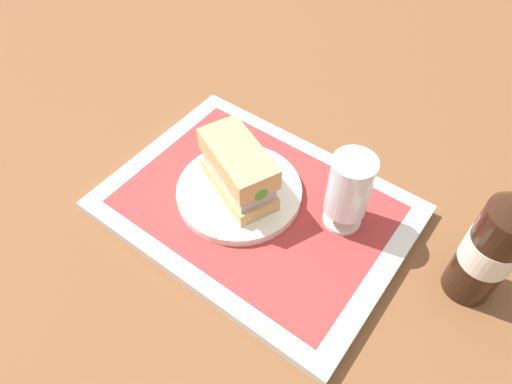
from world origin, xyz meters
TOP-DOWN VIEW (x-y plane):
  - ground_plane at (0.00, 0.00)m, footprint 3.00×3.00m
  - tray at (0.00, 0.00)m, footprint 0.44×0.32m
  - placemat at (0.00, 0.00)m, footprint 0.38×0.27m
  - plate at (-0.03, 0.00)m, footprint 0.19×0.19m
  - sandwich at (-0.03, -0.00)m, footprint 0.14×0.11m
  - beer_glass at (0.12, 0.05)m, footprint 0.06×0.06m
  - beer_bottle at (0.30, 0.07)m, footprint 0.07×0.07m

SIDE VIEW (x-z plane):
  - ground_plane at x=0.00m, z-range 0.00..0.00m
  - tray at x=0.00m, z-range 0.00..0.02m
  - placemat at x=0.00m, z-range 0.02..0.02m
  - plate at x=-0.03m, z-range 0.02..0.04m
  - sandwich at x=-0.03m, z-range 0.04..0.12m
  - beer_glass at x=0.12m, z-range 0.03..0.15m
  - beer_bottle at x=0.30m, z-range -0.03..0.24m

